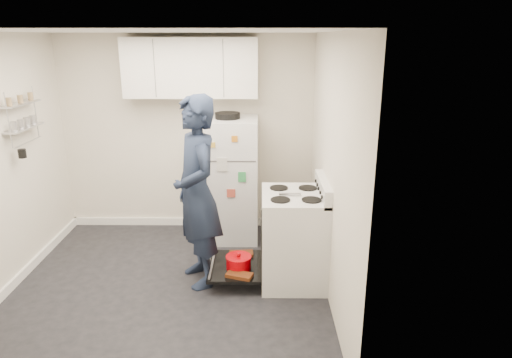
{
  "coord_description": "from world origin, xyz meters",
  "views": [
    {
      "loc": [
        0.93,
        -4.15,
        2.46
      ],
      "look_at": [
        0.89,
        0.34,
        1.05
      ],
      "focal_mm": 32.0,
      "sensor_mm": 36.0,
      "label": 1
    }
  ],
  "objects_px": {
    "open_oven_door": "(237,264)",
    "person": "(197,193)",
    "refrigerator": "(229,179)",
    "electric_range": "(292,238)"
  },
  "relations": [
    {
      "from": "open_oven_door",
      "to": "person",
      "type": "height_order",
      "value": "person"
    },
    {
      "from": "open_oven_door",
      "to": "refrigerator",
      "type": "relative_size",
      "value": 0.44
    },
    {
      "from": "electric_range",
      "to": "person",
      "type": "xyz_separation_m",
      "value": [
        -0.96,
        -0.03,
        0.5
      ]
    },
    {
      "from": "electric_range",
      "to": "person",
      "type": "relative_size",
      "value": 0.57
    },
    {
      "from": "open_oven_door",
      "to": "refrigerator",
      "type": "height_order",
      "value": "refrigerator"
    },
    {
      "from": "electric_range",
      "to": "refrigerator",
      "type": "xyz_separation_m",
      "value": [
        -0.72,
        1.1,
        0.3
      ]
    },
    {
      "from": "electric_range",
      "to": "open_oven_door",
      "type": "height_order",
      "value": "electric_range"
    },
    {
      "from": "open_oven_door",
      "to": "refrigerator",
      "type": "xyz_separation_m",
      "value": [
        -0.15,
        1.13,
        0.59
      ]
    },
    {
      "from": "open_oven_door",
      "to": "person",
      "type": "relative_size",
      "value": 0.36
    },
    {
      "from": "open_oven_door",
      "to": "person",
      "type": "bearing_deg",
      "value": 179.46
    }
  ]
}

